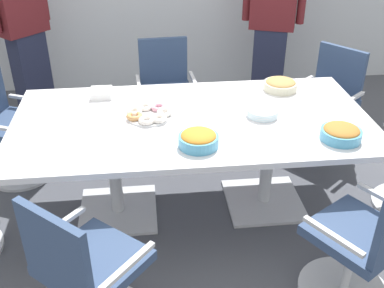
# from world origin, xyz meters

# --- Properties ---
(ground_plane) EXTENTS (10.00, 10.00, 0.01)m
(ground_plane) POSITION_xyz_m (0.00, 0.00, -0.01)
(ground_plane) COLOR #4C4F56
(conference_table) EXTENTS (2.40, 1.20, 0.75)m
(conference_table) POSITION_xyz_m (0.00, 0.00, 0.63)
(conference_table) COLOR silver
(conference_table) RESTS_ON ground
(office_chair_0) EXTENTS (0.74, 0.74, 0.91)m
(office_chair_0) POSITION_xyz_m (0.85, -0.96, 0.41)
(office_chair_0) COLOR silver
(office_chair_0) RESTS_ON ground
(office_chair_2) EXTENTS (0.76, 0.76, 0.91)m
(office_chair_2) POSITION_xyz_m (1.26, 0.74, 0.41)
(office_chair_2) COLOR silver
(office_chair_2) RESTS_ON ground
(office_chair_3) EXTENTS (0.57, 0.57, 0.91)m
(office_chair_3) POSITION_xyz_m (-0.12, 1.10, 0.41)
(office_chair_3) COLOR silver
(office_chair_3) RESTS_ON ground
(office_chair_4) EXTENTS (0.72, 0.72, 0.91)m
(office_chair_4) POSITION_xyz_m (-1.41, 0.62, 0.41)
(office_chair_4) COLOR silver
(office_chair_4) RESTS_ON ground
(office_chair_6) EXTENTS (0.76, 0.76, 0.91)m
(office_chair_6) POSITION_xyz_m (-0.65, -1.02, 0.41)
(office_chair_6) COLOR silver
(office_chair_6) RESTS_ON ground
(person_standing_0) EXTENTS (0.48, 0.50, 1.80)m
(person_standing_0) POSITION_xyz_m (-1.42, 1.71, 0.94)
(person_standing_0) COLOR #232842
(person_standing_0) RESTS_ON ground
(person_standing_1) EXTENTS (0.60, 0.36, 1.73)m
(person_standing_1) POSITION_xyz_m (0.99, 1.72, 0.90)
(person_standing_1) COLOR #232842
(person_standing_1) RESTS_ON ground
(snack_bowl_cookies) EXTENTS (0.25, 0.25, 0.09)m
(snack_bowl_cookies) POSITION_xyz_m (0.72, 0.40, 0.79)
(snack_bowl_cookies) COLOR beige
(snack_bowl_cookies) RESTS_ON conference_table
(snack_bowl_pretzels) EXTENTS (0.25, 0.25, 0.09)m
(snack_bowl_pretzels) POSITION_xyz_m (0.88, -0.38, 0.80)
(snack_bowl_pretzels) COLOR #4C9EC6
(snack_bowl_pretzels) RESTS_ON conference_table
(snack_bowl_chips_orange) EXTENTS (0.24, 0.24, 0.10)m
(snack_bowl_chips_orange) POSITION_xyz_m (0.00, -0.36, 0.80)
(snack_bowl_chips_orange) COLOR #4C9EC6
(snack_bowl_chips_orange) RESTS_ON conference_table
(donut_platter) EXTENTS (0.31, 0.31, 0.04)m
(donut_platter) POSITION_xyz_m (-0.29, 0.06, 0.77)
(donut_platter) COLOR white
(donut_platter) RESTS_ON conference_table
(plate_stack) EXTENTS (0.21, 0.21, 0.05)m
(plate_stack) POSITION_xyz_m (0.48, -0.02, 0.78)
(plate_stack) COLOR white
(plate_stack) RESTS_ON conference_table
(napkin_pile) EXTENTS (0.15, 0.15, 0.06)m
(napkin_pile) POSITION_xyz_m (-0.62, 0.42, 0.78)
(napkin_pile) COLOR white
(napkin_pile) RESTS_ON conference_table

